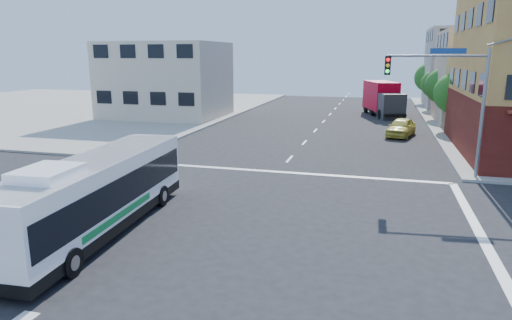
# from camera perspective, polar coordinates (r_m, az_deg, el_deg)

# --- Properties ---
(ground) EXTENTS (120.00, 120.00, 0.00)m
(ground) POSITION_cam_1_polar(r_m,az_deg,el_deg) (17.88, -4.01, -8.84)
(ground) COLOR black
(ground) RESTS_ON ground
(sidewalk_nw) EXTENTS (50.00, 50.00, 0.15)m
(sidewalk_nw) POSITION_cam_1_polar(r_m,az_deg,el_deg) (65.22, -23.40, 6.14)
(sidewalk_nw) COLOR gray
(sidewalk_nw) RESTS_ON ground
(building_east_near) EXTENTS (12.06, 10.06, 9.00)m
(building_east_near) POSITION_cam_1_polar(r_m,az_deg,el_deg) (50.97, 28.62, 9.02)
(building_east_near) COLOR #C5B496
(building_east_near) RESTS_ON ground
(building_east_far) EXTENTS (12.06, 10.06, 10.00)m
(building_east_far) POSITION_cam_1_polar(r_m,az_deg,el_deg) (64.66, 25.91, 10.25)
(building_east_far) COLOR #989893
(building_east_far) RESTS_ON ground
(building_west) EXTENTS (12.06, 10.06, 8.00)m
(building_west) POSITION_cam_1_polar(r_m,az_deg,el_deg) (50.98, -11.18, 9.77)
(building_west) COLOR beige
(building_west) RESTS_ON ground
(signal_mast_ne) EXTENTS (7.91, 1.13, 8.07)m
(signal_mast_ne) POSITION_cam_1_polar(r_m,az_deg,el_deg) (26.55, 23.14, 8.37)
(signal_mast_ne) COLOR gray
(signal_mast_ne) RESTS_ON ground
(street_tree_a) EXTENTS (3.60, 3.60, 5.53)m
(street_tree_a) POSITION_cam_1_polar(r_m,az_deg,el_deg) (44.14, 23.76, 7.93)
(street_tree_a) COLOR #362413
(street_tree_a) RESTS_ON ground
(street_tree_b) EXTENTS (3.80, 3.80, 5.79)m
(street_tree_b) POSITION_cam_1_polar(r_m,az_deg,el_deg) (52.04, 22.56, 8.82)
(street_tree_b) COLOR #362413
(street_tree_b) RESTS_ON ground
(street_tree_c) EXTENTS (3.40, 3.40, 5.29)m
(street_tree_c) POSITION_cam_1_polar(r_m,az_deg,el_deg) (59.99, 21.63, 9.04)
(street_tree_c) COLOR #362413
(street_tree_c) RESTS_ON ground
(street_tree_d) EXTENTS (4.00, 4.00, 6.03)m
(street_tree_d) POSITION_cam_1_polar(r_m,az_deg,el_deg) (67.92, 20.97, 9.81)
(street_tree_d) COLOR #362413
(street_tree_d) RESTS_ON ground
(transit_bus) EXTENTS (3.01, 10.95, 3.20)m
(transit_bus) POSITION_cam_1_polar(r_m,az_deg,el_deg) (18.19, -19.28, -3.96)
(transit_bus) COLOR black
(transit_bus) RESTS_ON ground
(box_truck) EXTENTS (4.78, 8.67, 3.75)m
(box_truck) POSITION_cam_1_polar(r_m,az_deg,el_deg) (53.15, 15.61, 7.30)
(box_truck) COLOR #28292E
(box_truck) RESTS_ON ground
(parked_car) EXTENTS (2.87, 4.79, 1.53)m
(parked_car) POSITION_cam_1_polar(r_m,az_deg,el_deg) (40.05, 17.69, 3.92)
(parked_car) COLOR gold
(parked_car) RESTS_ON ground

